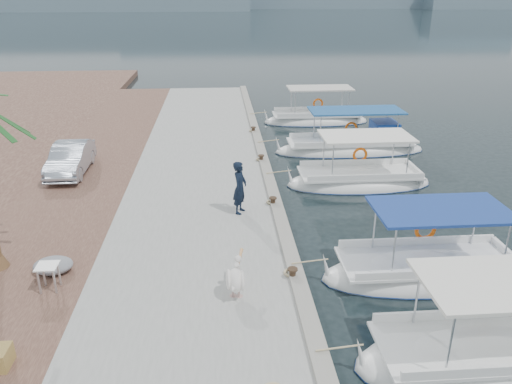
% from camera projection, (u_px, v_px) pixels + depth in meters
% --- Properties ---
extents(ground, '(400.00, 400.00, 0.00)m').
position_uv_depth(ground, '(287.00, 236.00, 17.21)').
color(ground, black).
rests_on(ground, ground).
extents(concrete_quay, '(6.00, 40.00, 0.50)m').
position_uv_depth(concrete_quay, '(203.00, 180.00, 21.51)').
color(concrete_quay, gray).
rests_on(concrete_quay, ground).
extents(quay_curb, '(0.44, 40.00, 0.12)m').
position_uv_depth(quay_curb, '(267.00, 172.00, 21.59)').
color(quay_curb, gray).
rests_on(quay_curb, concrete_quay).
extents(cobblestone_strip, '(4.00, 40.00, 0.50)m').
position_uv_depth(cobblestone_strip, '(85.00, 183.00, 21.16)').
color(cobblestone_strip, brown).
rests_on(cobblestone_strip, ground).
extents(fishing_caique_a, '(5.89, 2.38, 2.83)m').
position_uv_depth(fishing_caique_a, '(482.00, 360.00, 11.29)').
color(fishing_caique_a, white).
rests_on(fishing_caique_a, ground).
extents(fishing_caique_b, '(6.29, 2.36, 2.83)m').
position_uv_depth(fishing_caique_b, '(426.00, 274.00, 14.72)').
color(fishing_caique_b, white).
rests_on(fishing_caique_b, ground).
extents(fishing_caique_c, '(6.29, 2.40, 2.83)m').
position_uv_depth(fishing_caique_c, '(359.00, 182.00, 21.62)').
color(fishing_caique_c, white).
rests_on(fishing_caique_c, ground).
extents(fishing_caique_d, '(7.83, 2.24, 2.83)m').
position_uv_depth(fishing_caique_d, '(352.00, 149.00, 25.92)').
color(fishing_caique_d, white).
rests_on(fishing_caique_d, ground).
extents(fishing_caique_e, '(6.61, 2.19, 2.83)m').
position_uv_depth(fishing_caique_e, '(316.00, 121.00, 31.54)').
color(fishing_caique_e, white).
rests_on(fishing_caique_e, ground).
extents(mooring_bollards, '(0.28, 20.28, 0.33)m').
position_uv_depth(mooring_bollards, '(273.00, 201.00, 18.30)').
color(mooring_bollards, black).
rests_on(mooring_bollards, concrete_quay).
extents(pelican, '(0.60, 1.32, 1.02)m').
position_uv_depth(pelican, '(236.00, 279.00, 12.79)').
color(pelican, tan).
rests_on(pelican, concrete_quay).
extents(fisherman, '(0.68, 0.81, 1.90)m').
position_uv_depth(fisherman, '(240.00, 188.00, 17.47)').
color(fisherman, black).
rests_on(fisherman, concrete_quay).
extents(parked_car, '(1.40, 3.91, 1.28)m').
position_uv_depth(parked_car, '(70.00, 159.00, 21.39)').
color(parked_car, '#A6AFBD').
rests_on(parked_car, cobblestone_strip).
extents(tarp_bundle, '(1.10, 0.90, 0.40)m').
position_uv_depth(tarp_bundle, '(53.00, 265.00, 14.04)').
color(tarp_bundle, gray).
rests_on(tarp_bundle, cobblestone_strip).
extents(folding_table, '(0.55, 0.55, 0.73)m').
position_uv_depth(folding_table, '(48.00, 272.00, 13.08)').
color(folding_table, silver).
rests_on(folding_table, cobblestone_strip).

